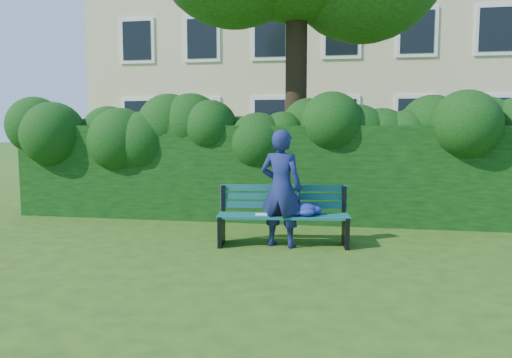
# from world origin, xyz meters

# --- Properties ---
(ground) EXTENTS (80.00, 80.00, 0.00)m
(ground) POSITION_xyz_m (0.00, 0.00, 0.00)
(ground) COLOR #2A4816
(ground) RESTS_ON ground
(apartment_building) EXTENTS (16.00, 8.08, 12.00)m
(apartment_building) POSITION_xyz_m (-0.00, 13.99, 6.00)
(apartment_building) COLOR #C8BB86
(apartment_building) RESTS_ON ground
(hedge) EXTENTS (10.00, 1.00, 1.80)m
(hedge) POSITION_xyz_m (0.00, 2.20, 0.90)
(hedge) COLOR black
(hedge) RESTS_ON ground
(park_bench) EXTENTS (2.02, 0.79, 0.89)m
(park_bench) POSITION_xyz_m (0.57, 0.19, 0.50)
(park_bench) COLOR #0E4945
(park_bench) RESTS_ON ground
(man_reading) EXTENTS (0.72, 0.55, 1.75)m
(man_reading) POSITION_xyz_m (0.47, 0.08, 0.87)
(man_reading) COLOR navy
(man_reading) RESTS_ON ground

